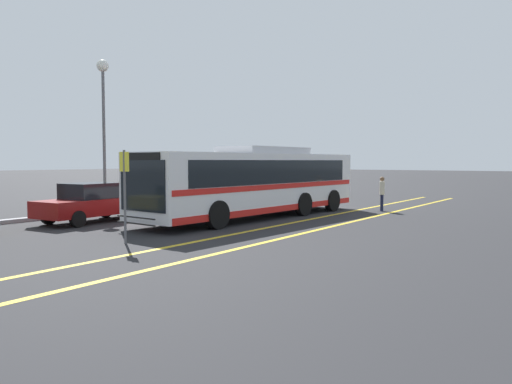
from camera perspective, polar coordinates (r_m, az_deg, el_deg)
The scene contains 12 objects.
ground_plane at distance 21.82m, azimuth 0.26°, elevation -2.63°, with size 220.00×220.00×0.00m, color #262628.
lane_strip_0 at distance 19.67m, azimuth 5.24°, elevation -3.32°, with size 0.20×31.79×0.01m, color gold.
lane_strip_1 at distance 18.87m, azimuth 9.77°, elevation -3.64°, with size 0.20×31.79×0.01m, color gold.
curb_strip at distance 25.15m, azimuth -12.18°, elevation -1.72°, with size 39.79×0.36×0.15m, color #99999E.
transit_bus at distance 20.75m, azimuth 0.03°, elevation 1.26°, with size 12.21×3.18×2.94m.
parked_car_1 at distance 20.22m, azimuth -18.23°, elevation -1.18°, with size 4.51×2.05×1.51m.
parked_car_2 at distance 23.76m, azimuth -8.41°, elevation -0.55°, with size 4.23×1.94×1.28m.
parked_car_3 at distance 27.96m, azimuth -1.41°, elevation 0.09°, with size 4.85×2.02×1.27m.
parked_car_4 at distance 32.50m, azimuth 4.81°, elevation 0.73°, with size 4.07×1.95×1.53m.
pedestrian_0 at distance 24.09m, azimuth 14.20°, elevation 0.03°, with size 0.47×0.36×1.62m.
bus_stop_sign at distance 14.66m, azimuth -14.78°, elevation 0.78°, with size 0.07×0.40×2.67m.
street_lamp at distance 24.96m, azimuth -17.06°, elevation 10.30°, with size 0.57×0.57×7.11m.
Camera 1 is at (-17.75, -12.46, 2.35)m, focal length 35.00 mm.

